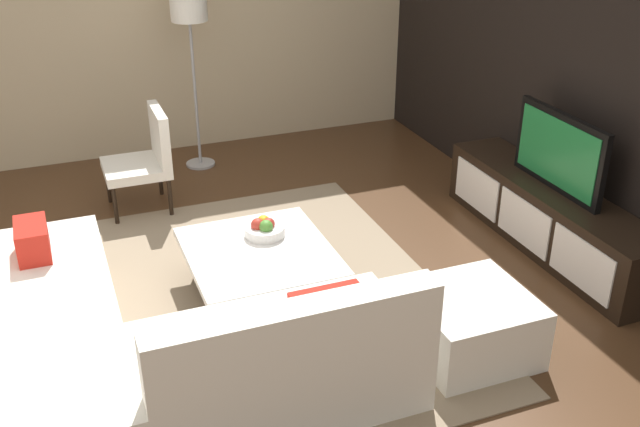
% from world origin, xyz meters
% --- Properties ---
extents(ground_plane, '(14.00, 14.00, 0.00)m').
position_xyz_m(ground_plane, '(0.00, 0.00, 0.00)').
color(ground_plane, '#4C301C').
extents(feature_wall_back, '(6.40, 0.12, 2.80)m').
position_xyz_m(feature_wall_back, '(0.00, 2.70, 1.40)').
color(feature_wall_back, black).
rests_on(feature_wall_back, ground).
extents(side_wall_left, '(0.12, 5.20, 2.80)m').
position_xyz_m(side_wall_left, '(-3.20, 0.20, 1.40)').
color(side_wall_left, '#C6B28E').
rests_on(side_wall_left, ground).
extents(area_rug, '(3.21, 2.64, 0.01)m').
position_xyz_m(area_rug, '(-0.10, 0.00, 0.01)').
color(area_rug, gray).
rests_on(area_rug, ground).
extents(media_console, '(2.17, 0.47, 0.50)m').
position_xyz_m(media_console, '(-0.00, 2.40, 0.25)').
color(media_console, black).
rests_on(media_console, ground).
extents(television, '(0.97, 0.06, 0.58)m').
position_xyz_m(television, '(0.00, 2.40, 0.79)').
color(television, black).
rests_on(television, media_console).
extents(sectional_couch, '(2.30, 2.38, 0.82)m').
position_xyz_m(sectional_couch, '(0.51, -0.85, 0.28)').
color(sectional_couch, white).
rests_on(sectional_couch, ground).
extents(coffee_table, '(1.05, 0.95, 0.38)m').
position_xyz_m(coffee_table, '(-0.10, 0.10, 0.20)').
color(coffee_table, black).
rests_on(coffee_table, ground).
extents(accent_chair_near, '(0.54, 0.53, 0.87)m').
position_xyz_m(accent_chair_near, '(-1.83, -0.35, 0.49)').
color(accent_chair_near, black).
rests_on(accent_chair_near, ground).
extents(floor_lamp, '(0.33, 0.33, 1.72)m').
position_xyz_m(floor_lamp, '(-2.60, 0.25, 1.46)').
color(floor_lamp, '#A5A5AA').
rests_on(floor_lamp, ground).
extents(ottoman, '(0.70, 0.70, 0.40)m').
position_xyz_m(ottoman, '(0.94, 1.11, 0.20)').
color(ottoman, white).
rests_on(ottoman, ground).
extents(fruit_bowl, '(0.28, 0.28, 0.14)m').
position_xyz_m(fruit_bowl, '(-0.28, 0.20, 0.43)').
color(fruit_bowl, silver).
rests_on(fruit_bowl, coffee_table).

